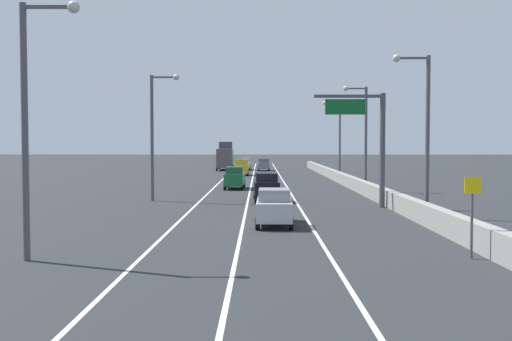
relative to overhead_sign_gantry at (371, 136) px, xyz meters
name	(u,v)px	position (x,y,z in m)	size (l,w,h in m)	color
ground_plane	(269,180)	(-6.17, 30.75, -4.73)	(320.00, 320.00, 0.00)	#26282B
lane_stripe_left	(217,185)	(-11.67, 21.75, -4.73)	(0.16, 130.00, 0.00)	silver
lane_stripe_center	(251,185)	(-8.17, 21.75, -4.73)	(0.16, 130.00, 0.00)	silver
lane_stripe_right	(286,185)	(-4.67, 21.75, -4.73)	(0.16, 130.00, 0.00)	silver
jersey_barrier_right	(372,191)	(1.34, 6.75, -4.18)	(0.60, 120.00, 1.10)	gray
overhead_sign_gantry	(371,136)	(0.00, 0.00, 0.00)	(4.68, 0.36, 7.50)	#47474C
speed_advisory_sign	(472,211)	(0.44, -17.68, -2.96)	(0.60, 0.11, 3.00)	#4C4C51
lamp_post_right_second	(423,123)	(1.95, -5.26, 0.63)	(2.14, 0.44, 9.25)	#4C4C51
lamp_post_right_third	(363,130)	(1.76, 13.62, 0.63)	(2.14, 0.44, 9.25)	#4C4C51
lamp_post_right_fourth	(338,134)	(1.96, 32.49, 0.63)	(2.14, 0.44, 9.25)	#4C4C51
lamp_post_left_near	(32,111)	(-15.38, -18.13, 0.63)	(2.14, 0.44, 9.25)	#4C4C51
lamp_post_left_mid	(156,128)	(-14.90, 4.52, 0.63)	(2.14, 0.44, 9.25)	#4C4C51
car_silver_0	(274,207)	(-6.55, -8.60, -3.78)	(1.92, 4.61, 1.90)	#B7B7BC
car_green_1	(235,178)	(-9.62, 16.34, -3.70)	(1.88, 4.33, 2.06)	#196033
car_black_2	(266,187)	(-6.82, 4.37, -3.69)	(1.93, 4.67, 2.09)	black
car_white_3	(245,164)	(-9.72, 56.40, -3.77)	(1.93, 4.11, 1.93)	white
car_gray_4	(264,165)	(-6.69, 53.71, -3.77)	(1.84, 4.13, 1.93)	slate
car_yellow_5	(241,167)	(-9.74, 40.17, -3.66)	(1.90, 4.25, 2.14)	gold
box_truck	(225,157)	(-12.80, 56.44, -2.67)	(2.62, 9.00, 4.48)	#4C4C51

